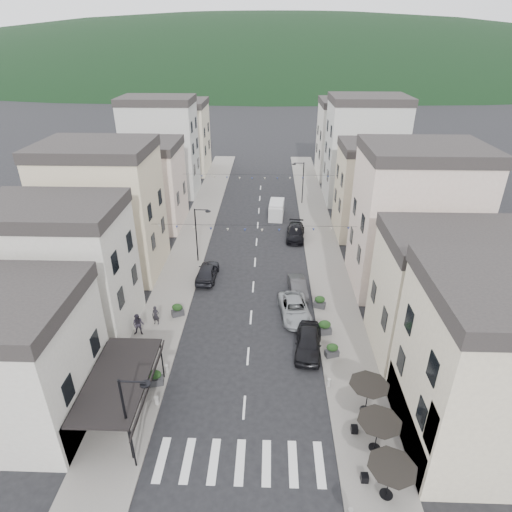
{
  "coord_description": "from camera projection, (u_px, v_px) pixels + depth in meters",
  "views": [
    {
      "loc": [
        1.44,
        -14.12,
        21.58
      ],
      "look_at": [
        0.28,
        20.71,
        3.5
      ],
      "focal_mm": 30.0,
      "sensor_mm": 36.0,
      "label": 1
    }
  ],
  "objects": [
    {
      "name": "ground",
      "position": [
        238.0,
        496.0,
        22.51
      ],
      "size": [
        700.0,
        700.0,
        0.0
      ],
      "primitive_type": "plane",
      "color": "black",
      "rests_on": "ground"
    },
    {
      "name": "sidewalk_left",
      "position": [
        194.0,
        237.0,
        51.09
      ],
      "size": [
        4.0,
        76.0,
        0.12
      ],
      "primitive_type": "cube",
      "color": "slate",
      "rests_on": "ground"
    },
    {
      "name": "sidewalk_right",
      "position": [
        320.0,
        239.0,
        50.65
      ],
      "size": [
        4.0,
        76.0,
        0.12
      ],
      "primitive_type": "cube",
      "color": "slate",
      "rests_on": "ground"
    },
    {
      "name": "hill_backdrop",
      "position": [
        269.0,
        71.0,
        288.64
      ],
      "size": [
        640.0,
        360.0,
        70.0
      ],
      "primitive_type": "ellipsoid",
      "color": "black",
      "rests_on": "ground"
    },
    {
      "name": "bistro_building",
      "position": [
        506.0,
        376.0,
        23.33
      ],
      "size": [
        10.0,
        8.0,
        10.0
      ],
      "primitive_type": "cube",
      "color": "#C1B49A",
      "rests_on": "ground"
    },
    {
      "name": "boutique_awning",
      "position": [
        123.0,
        380.0,
        25.72
      ],
      "size": [
        3.77,
        7.5,
        3.28
      ],
      "color": "black",
      "rests_on": "ground"
    },
    {
      "name": "buildings_row_left",
      "position": [
        143.0,
        173.0,
        53.61
      ],
      "size": [
        10.2,
        54.16,
        14.0
      ],
      "color": "#BCB7AC",
      "rests_on": "ground"
    },
    {
      "name": "buildings_row_right",
      "position": [
        378.0,
        177.0,
        51.63
      ],
      "size": [
        10.2,
        54.16,
        14.5
      ],
      "color": "#C1B49A",
      "rests_on": "ground"
    },
    {
      "name": "cafe_terrace",
      "position": [
        379.0,
        425.0,
        23.68
      ],
      "size": [
        2.5,
        8.1,
        2.53
      ],
      "color": "black",
      "rests_on": "ground"
    },
    {
      "name": "streetlamp_left_near",
      "position": [
        130.0,
        412.0,
        22.75
      ],
      "size": [
        1.7,
        0.56,
        6.0
      ],
      "color": "black",
      "rests_on": "ground"
    },
    {
      "name": "streetlamp_left_far",
      "position": [
        199.0,
        230.0,
        44.04
      ],
      "size": [
        1.7,
        0.56,
        6.0
      ],
      "color": "black",
      "rests_on": "ground"
    },
    {
      "name": "streetlamp_right_far",
      "position": [
        301.0,
        179.0,
        59.67
      ],
      "size": [
        1.7,
        0.56,
        6.0
      ],
      "color": "black",
      "rests_on": "ground"
    },
    {
      "name": "bollards",
      "position": [
        244.0,
        409.0,
        27.2
      ],
      "size": [
        11.66,
        10.26,
        0.6
      ],
      "color": "gray",
      "rests_on": "ground"
    },
    {
      "name": "bunting_near",
      "position": [
        253.0,
        229.0,
        39.42
      ],
      "size": [
        19.0,
        0.28,
        0.62
      ],
      "color": "black",
      "rests_on": "ground"
    },
    {
      "name": "bunting_far",
      "position": [
        258.0,
        177.0,
        53.62
      ],
      "size": [
        19.0,
        0.28,
        0.62
      ],
      "color": "black",
      "rests_on": "ground"
    },
    {
      "name": "parked_car_a",
      "position": [
        308.0,
        342.0,
        32.43
      ],
      "size": [
        2.45,
        5.0,
        1.64
      ],
      "primitive_type": "imported",
      "rotation": [
        0.0,
        0.0,
        -0.11
      ],
      "color": "black",
      "rests_on": "ground"
    },
    {
      "name": "parked_car_b",
      "position": [
        298.0,
        287.0,
        39.79
      ],
      "size": [
        1.84,
        4.24,
        1.36
      ],
      "primitive_type": "imported",
      "rotation": [
        0.0,
        0.0,
        0.1
      ],
      "color": "#302F32",
      "rests_on": "ground"
    },
    {
      "name": "parked_car_c",
      "position": [
        295.0,
        309.0,
        36.56
      ],
      "size": [
        3.01,
        5.47,
        1.45
      ],
      "primitive_type": "imported",
      "rotation": [
        0.0,
        0.0,
        0.12
      ],
      "color": "gray",
      "rests_on": "ground"
    },
    {
      "name": "parked_car_d",
      "position": [
        296.0,
        232.0,
        50.65
      ],
      "size": [
        2.46,
        5.22,
        1.47
      ],
      "primitive_type": "imported",
      "rotation": [
        0.0,
        0.0,
        -0.08
      ],
      "color": "black",
      "rests_on": "ground"
    },
    {
      "name": "parked_car_e",
      "position": [
        207.0,
        272.0,
        42.14
      ],
      "size": [
        2.09,
        4.75,
        1.59
      ],
      "primitive_type": "imported",
      "rotation": [
        0.0,
        0.0,
        3.1
      ],
      "color": "black",
      "rests_on": "ground"
    },
    {
      "name": "delivery_van",
      "position": [
        276.0,
        209.0,
        56.46
      ],
      "size": [
        2.15,
        4.71,
        2.2
      ],
      "rotation": [
        0.0,
        0.0,
        -0.07
      ],
      "color": "#BABABC",
      "rests_on": "ground"
    },
    {
      "name": "pedestrian_a",
      "position": [
        156.0,
        315.0,
        35.3
      ],
      "size": [
        0.65,
        0.46,
        1.69
      ],
      "primitive_type": "imported",
      "rotation": [
        0.0,
        0.0,
        -0.1
      ],
      "color": "black",
      "rests_on": "sidewalk_left"
    },
    {
      "name": "pedestrian_b",
      "position": [
        138.0,
        325.0,
        34.01
      ],
      "size": [
        0.94,
        0.74,
        1.9
      ],
      "primitive_type": "imported",
      "rotation": [
        0.0,
        0.0,
        0.03
      ],
      "color": "#231F29",
      "rests_on": "sidewalk_left"
    },
    {
      "name": "planter_la",
      "position": [
        155.0,
        377.0,
        29.26
      ],
      "size": [
        1.19,
        0.82,
        1.22
      ],
      "rotation": [
        0.0,
        0.0,
        0.22
      ],
      "color": "#2E2E30",
      "rests_on": "sidewalk_left"
    },
    {
      "name": "planter_lb",
      "position": [
        177.0,
        310.0,
        36.5
      ],
      "size": [
        1.18,
        0.94,
        1.16
      ],
      "rotation": [
        0.0,
        0.0,
        0.42
      ],
      "color": "#2D2D30",
      "rests_on": "sidewalk_left"
    },
    {
      "name": "planter_ra",
      "position": [
        324.0,
        327.0,
        34.24
      ],
      "size": [
        1.22,
        0.82,
        1.26
      ],
      "rotation": [
        0.0,
        0.0,
        0.19
      ],
      "color": "#333335",
      "rests_on": "sidewalk_right"
    },
    {
      "name": "planter_rb",
      "position": [
        332.0,
        350.0,
        31.87
      ],
      "size": [
        1.12,
        0.83,
        1.12
      ],
      "rotation": [
        0.0,
        0.0,
        0.31
      ],
      "color": "#2C2C2F",
      "rests_on": "sidewalk_right"
    },
    {
      "name": "planter_rc",
      "position": [
        320.0,
        302.0,
        37.58
      ],
      "size": [
        1.16,
        0.85,
        1.16
      ],
      "rotation": [
        0.0,
        0.0,
        -0.3
      ],
      "color": "#2D2D2F",
      "rests_on": "sidewalk_right"
    }
  ]
}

